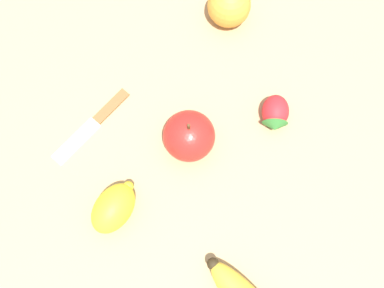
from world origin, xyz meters
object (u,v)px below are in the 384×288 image
at_px(orange, 229,5).
at_px(paring_knife, 94,123).
at_px(strawberry, 275,114).
at_px(apple, 189,136).
at_px(lemon, 114,208).

xyz_separation_m(orange, paring_knife, (-0.03, -0.29, -0.03)).
bearing_deg(paring_knife, strawberry, -136.82).
bearing_deg(apple, orange, 115.76).
bearing_deg(strawberry, paring_knife, -83.36).
relative_size(orange, paring_knife, 0.46).
distance_m(lemon, paring_knife, 0.15).
height_order(apple, paring_knife, apple).
distance_m(strawberry, lemon, 0.28).
distance_m(apple, lemon, 0.15).
xyz_separation_m(orange, apple, (0.10, -0.21, -0.00)).
relative_size(orange, lemon, 0.81).
xyz_separation_m(apple, paring_knife, (-0.13, -0.08, -0.03)).
relative_size(orange, strawberry, 1.02).
bearing_deg(lemon, strawberry, 73.17).
relative_size(strawberry, lemon, 0.80).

